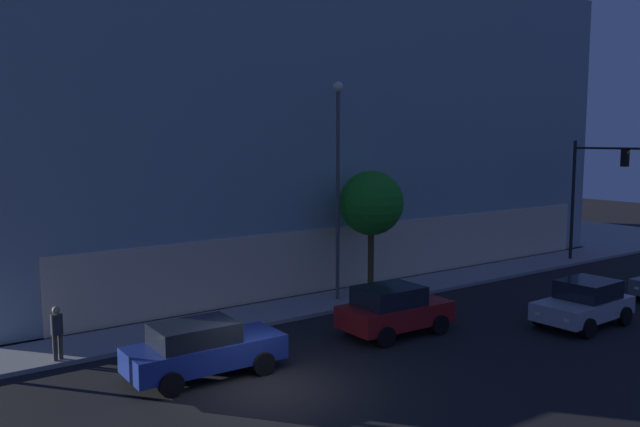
{
  "coord_description": "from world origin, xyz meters",
  "views": [
    {
      "loc": [
        -8.97,
        -14.96,
        6.98
      ],
      "look_at": [
        5.38,
        4.94,
        4.12
      ],
      "focal_mm": 36.2,
      "sensor_mm": 36.0,
      "label": 1
    }
  ],
  "objects_px": {
    "street_lamp_sidewalk": "(338,167)",
    "pedestrian_waiting": "(57,328)",
    "sidewalk_tree": "(371,203)",
    "car_red": "(394,309)",
    "traffic_light_far_corner": "(607,176)",
    "car_blue": "(203,348)",
    "modern_building": "(257,110)",
    "car_silver": "(584,303)"
  },
  "relations": [
    {
      "from": "street_lamp_sidewalk",
      "to": "pedestrian_waiting",
      "type": "bearing_deg",
      "value": -174.94
    },
    {
      "from": "pedestrian_waiting",
      "to": "car_silver",
      "type": "height_order",
      "value": "pedestrian_waiting"
    },
    {
      "from": "traffic_light_far_corner",
      "to": "car_silver",
      "type": "height_order",
      "value": "traffic_light_far_corner"
    },
    {
      "from": "sidewalk_tree",
      "to": "car_blue",
      "type": "xyz_separation_m",
      "value": [
        -10.08,
        -4.31,
        -3.32
      ]
    },
    {
      "from": "car_blue",
      "to": "street_lamp_sidewalk",
      "type": "bearing_deg",
      "value": 28.53
    },
    {
      "from": "car_blue",
      "to": "car_silver",
      "type": "relative_size",
      "value": 1.12
    },
    {
      "from": "sidewalk_tree",
      "to": "car_silver",
      "type": "xyz_separation_m",
      "value": [
        3.82,
        -7.85,
        -3.32
      ]
    },
    {
      "from": "sidewalk_tree",
      "to": "pedestrian_waiting",
      "type": "relative_size",
      "value": 3.21
    },
    {
      "from": "sidewalk_tree",
      "to": "car_red",
      "type": "relative_size",
      "value": 1.33
    },
    {
      "from": "street_lamp_sidewalk",
      "to": "car_blue",
      "type": "distance_m",
      "value": 10.86
    },
    {
      "from": "sidewalk_tree",
      "to": "car_blue",
      "type": "height_order",
      "value": "sidewalk_tree"
    },
    {
      "from": "car_blue",
      "to": "car_silver",
      "type": "bearing_deg",
      "value": -14.27
    },
    {
      "from": "pedestrian_waiting",
      "to": "sidewalk_tree",
      "type": "bearing_deg",
      "value": 3.13
    },
    {
      "from": "sidewalk_tree",
      "to": "car_silver",
      "type": "bearing_deg",
      "value": -64.06
    },
    {
      "from": "traffic_light_far_corner",
      "to": "pedestrian_waiting",
      "type": "distance_m",
      "value": 28.39
    },
    {
      "from": "street_lamp_sidewalk",
      "to": "car_silver",
      "type": "relative_size",
      "value": 2.21
    },
    {
      "from": "traffic_light_far_corner",
      "to": "modern_building",
      "type": "bearing_deg",
      "value": 129.99
    },
    {
      "from": "traffic_light_far_corner",
      "to": "street_lamp_sidewalk",
      "type": "distance_m",
      "value": 16.61
    },
    {
      "from": "sidewalk_tree",
      "to": "modern_building",
      "type": "bearing_deg",
      "value": 81.08
    },
    {
      "from": "car_red",
      "to": "car_silver",
      "type": "height_order",
      "value": "car_red"
    },
    {
      "from": "street_lamp_sidewalk",
      "to": "car_silver",
      "type": "xyz_separation_m",
      "value": [
        5.4,
        -8.15,
        -4.93
      ]
    },
    {
      "from": "pedestrian_waiting",
      "to": "car_blue",
      "type": "bearing_deg",
      "value": -48.29
    },
    {
      "from": "sidewalk_tree",
      "to": "car_blue",
      "type": "distance_m",
      "value": 11.46
    },
    {
      "from": "car_blue",
      "to": "car_red",
      "type": "xyz_separation_m",
      "value": [
        7.36,
        -0.17,
        0.05
      ]
    },
    {
      "from": "modern_building",
      "to": "pedestrian_waiting",
      "type": "distance_m",
      "value": 22.01
    },
    {
      "from": "pedestrian_waiting",
      "to": "street_lamp_sidewalk",
      "type": "bearing_deg",
      "value": 5.06
    },
    {
      "from": "car_blue",
      "to": "car_red",
      "type": "height_order",
      "value": "car_red"
    },
    {
      "from": "car_red",
      "to": "sidewalk_tree",
      "type": "bearing_deg",
      "value": 58.71
    },
    {
      "from": "pedestrian_waiting",
      "to": "car_red",
      "type": "relative_size",
      "value": 0.41
    },
    {
      "from": "car_blue",
      "to": "car_red",
      "type": "distance_m",
      "value": 7.36
    },
    {
      "from": "modern_building",
      "to": "sidewalk_tree",
      "type": "height_order",
      "value": "modern_building"
    },
    {
      "from": "traffic_light_far_corner",
      "to": "car_red",
      "type": "xyz_separation_m",
      "value": [
        -17.55,
        -2.42,
        -4.03
      ]
    },
    {
      "from": "sidewalk_tree",
      "to": "pedestrian_waiting",
      "type": "bearing_deg",
      "value": -176.87
    },
    {
      "from": "traffic_light_far_corner",
      "to": "pedestrian_waiting",
      "type": "xyz_separation_m",
      "value": [
        -28.11,
        1.34,
        -3.79
      ]
    },
    {
      "from": "sidewalk_tree",
      "to": "street_lamp_sidewalk",
      "type": "bearing_deg",
      "value": 168.96
    },
    {
      "from": "modern_building",
      "to": "car_blue",
      "type": "height_order",
      "value": "modern_building"
    },
    {
      "from": "car_blue",
      "to": "traffic_light_far_corner",
      "type": "bearing_deg",
      "value": 5.14
    },
    {
      "from": "street_lamp_sidewalk",
      "to": "car_blue",
      "type": "relative_size",
      "value": 1.96
    },
    {
      "from": "sidewalk_tree",
      "to": "car_red",
      "type": "bearing_deg",
      "value": -121.29
    },
    {
      "from": "car_red",
      "to": "car_silver",
      "type": "xyz_separation_m",
      "value": [
        6.54,
        -3.36,
        -0.05
      ]
    },
    {
      "from": "sidewalk_tree",
      "to": "car_silver",
      "type": "relative_size",
      "value": 1.31
    },
    {
      "from": "modern_building",
      "to": "pedestrian_waiting",
      "type": "bearing_deg",
      "value": -137.87
    }
  ]
}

